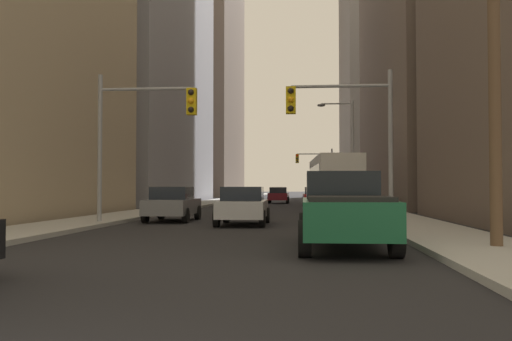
% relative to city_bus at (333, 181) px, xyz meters
% --- Properties ---
extents(sidewalk_left, '(2.84, 160.00, 0.15)m').
position_rel_city_bus_xyz_m(sidewalk_left, '(-10.85, 15.70, -1.85)').
color(sidewalk_left, '#9E9E99').
rests_on(sidewalk_left, ground).
extents(sidewalk_right, '(2.84, 160.00, 0.15)m').
position_rel_city_bus_xyz_m(sidewalk_right, '(2.20, 15.70, -1.85)').
color(sidewalk_right, '#9E9E99').
rests_on(sidewalk_right, ground).
extents(city_bus, '(2.96, 11.59, 3.40)m').
position_rel_city_bus_xyz_m(city_bus, '(0.00, 0.00, 0.00)').
color(city_bus, silver).
rests_on(city_bus, ground).
extents(pickup_truck_green, '(2.20, 5.40, 1.90)m').
position_rel_city_bus_xyz_m(pickup_truck_green, '(-0.96, -22.69, -1.00)').
color(pickup_truck_green, '#195938').
rests_on(pickup_truck_green, ground).
extents(sedan_silver, '(1.95, 4.24, 1.52)m').
position_rel_city_bus_xyz_m(sedan_silver, '(-4.35, -14.37, -1.16)').
color(sedan_silver, '#B7BABF').
rests_on(sedan_silver, ground).
extents(sedan_grey, '(1.95, 4.21, 1.52)m').
position_rel_city_bus_xyz_m(sedan_grey, '(-7.72, -12.19, -1.16)').
color(sedan_grey, slate).
rests_on(sedan_grey, ground).
extents(sedan_red, '(1.95, 4.25, 1.52)m').
position_rel_city_bus_xyz_m(sedan_red, '(-1.04, 9.29, -1.16)').
color(sedan_red, maroon).
rests_on(sedan_red, ground).
extents(sedan_maroon, '(1.95, 4.22, 1.52)m').
position_rel_city_bus_xyz_m(sedan_maroon, '(-4.29, 16.57, -1.16)').
color(sedan_maroon, maroon).
rests_on(sedan_maroon, ground).
extents(traffic_signal_near_left, '(3.99, 0.44, 6.00)m').
position_rel_city_bus_xyz_m(traffic_signal_near_left, '(-8.33, -14.94, 2.12)').
color(traffic_signal_near_left, gray).
rests_on(traffic_signal_near_left, ground).
extents(traffic_signal_near_right, '(4.08, 0.44, 6.00)m').
position_rel_city_bus_xyz_m(traffic_signal_near_right, '(-0.37, -14.94, 2.13)').
color(traffic_signal_near_right, gray).
rests_on(traffic_signal_near_right, ground).
extents(traffic_signal_far_right, '(4.30, 0.44, 6.00)m').
position_rel_city_bus_xyz_m(traffic_signal_far_right, '(-0.47, 28.80, 2.14)').
color(traffic_signal_far_right, gray).
rests_on(traffic_signal_far_right, ground).
extents(utility_pole_right, '(2.20, 0.28, 10.31)m').
position_rel_city_bus_xyz_m(utility_pole_right, '(2.48, -23.24, 3.51)').
color(utility_pole_right, brown).
rests_on(utility_pole_right, ground).
extents(street_lamp_right, '(2.53, 0.32, 7.50)m').
position_rel_city_bus_xyz_m(street_lamp_right, '(1.07, 2.36, 2.63)').
color(street_lamp_right, gray).
rests_on(street_lamp_right, ground).
extents(building_left_mid_office, '(22.85, 28.70, 28.96)m').
position_rel_city_bus_xyz_m(building_left_mid_office, '(-24.36, 16.80, 12.55)').
color(building_left_mid_office, '#93939E').
rests_on(building_left_mid_office, ground).
extents(building_left_far_tower, '(14.24, 28.23, 67.35)m').
position_rel_city_bus_xyz_m(building_left_far_tower, '(-20.59, 58.55, 31.74)').
color(building_left_far_tower, '#66564C').
rests_on(building_left_far_tower, ground).
extents(building_right_mid_block, '(19.41, 27.83, 29.38)m').
position_rel_city_bus_xyz_m(building_right_mid_block, '(13.96, 11.38, 12.76)').
color(building_right_mid_block, '#66564C').
rests_on(building_right_mid_block, ground).
extents(building_right_far_highrise, '(17.59, 23.31, 61.65)m').
position_rel_city_bus_xyz_m(building_right_far_highrise, '(13.27, 52.02, 28.89)').
color(building_right_far_highrise, gray).
rests_on(building_right_far_highrise, ground).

